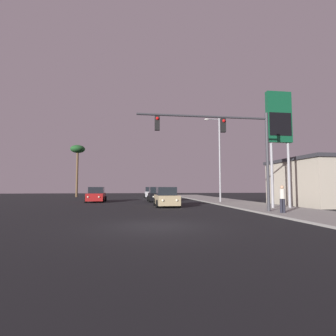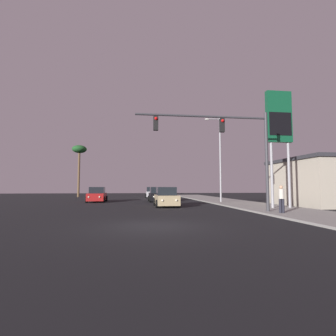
{
  "view_description": "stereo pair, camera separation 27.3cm",
  "coord_description": "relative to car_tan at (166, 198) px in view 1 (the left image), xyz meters",
  "views": [
    {
      "loc": [
        -1.11,
        -11.51,
        1.7
      ],
      "look_at": [
        2.24,
        12.17,
        3.42
      ],
      "focal_mm": 28.0,
      "sensor_mm": 36.0,
      "label": 1
    },
    {
      "loc": [
        -0.84,
        -11.54,
        1.7
      ],
      "look_at": [
        2.24,
        12.17,
        3.42
      ],
      "focal_mm": 28.0,
      "sensor_mm": 36.0,
      "label": 2
    }
  ],
  "objects": [
    {
      "name": "ground_plane",
      "position": [
        -1.96,
        -11.21,
        -0.76
      ],
      "size": [
        120.0,
        120.0,
        0.0
      ],
      "primitive_type": "plane",
      "color": "black"
    },
    {
      "name": "sidewalk_right",
      "position": [
        7.54,
        -1.21,
        -0.7
      ],
      "size": [
        5.0,
        60.0,
        0.12
      ],
      "color": "gray",
      "rests_on": "ground"
    },
    {
      "name": "car_tan",
      "position": [
        0.0,
        0.0,
        0.0
      ],
      "size": [
        2.04,
        4.31,
        1.68
      ],
      "rotation": [
        0.0,
        0.0,
        3.14
      ],
      "color": "tan",
      "rests_on": "ground"
    },
    {
      "name": "car_red",
      "position": [
        -6.94,
        7.78,
        0.0
      ],
      "size": [
        2.04,
        4.33,
        1.68
      ],
      "rotation": [
        0.0,
        0.0,
        3.16
      ],
      "color": "maroon",
      "rests_on": "ground"
    },
    {
      "name": "car_silver",
      "position": [
        -0.0,
        18.31,
        0.0
      ],
      "size": [
        2.04,
        4.33,
        1.68
      ],
      "rotation": [
        0.0,
        0.0,
        3.12
      ],
      "color": "#B7B7BC",
      "rests_on": "ground"
    },
    {
      "name": "car_black",
      "position": [
        -0.1,
        7.65,
        0.0
      ],
      "size": [
        2.04,
        4.31,
        1.68
      ],
      "rotation": [
        0.0,
        0.0,
        3.14
      ],
      "color": "black",
      "rests_on": "ground"
    },
    {
      "name": "traffic_light_mast",
      "position": [
        3.26,
        -6.67,
        4.04
      ],
      "size": [
        8.7,
        0.36,
        6.5
      ],
      "color": "#38383D",
      "rests_on": "sidewalk_right"
    },
    {
      "name": "street_lamp",
      "position": [
        6.18,
        4.03,
        4.36
      ],
      "size": [
        1.74,
        0.24,
        9.0
      ],
      "color": "#99999E",
      "rests_on": "sidewalk_right"
    },
    {
      "name": "gas_station_sign",
      "position": [
        8.29,
        -4.09,
        5.86
      ],
      "size": [
        2.0,
        0.42,
        9.0
      ],
      "color": "#99999E",
      "rests_on": "sidewalk_right"
    },
    {
      "name": "pedestrian_on_sidewalk",
      "position": [
        6.09,
        -7.81,
        0.27
      ],
      "size": [
        0.34,
        0.32,
        1.67
      ],
      "color": "#23232D",
      "rests_on": "sidewalk_right"
    },
    {
      "name": "palm_tree_far",
      "position": [
        -12.04,
        22.79,
        6.82
      ],
      "size": [
        2.4,
        2.4,
        8.73
      ],
      "color": "brown",
      "rests_on": "ground"
    }
  ]
}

